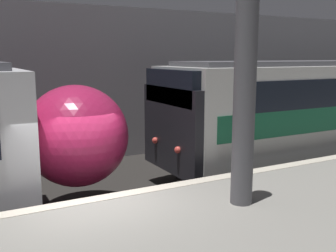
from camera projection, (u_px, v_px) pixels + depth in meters
station_rear_barrier at (28, 87)px, 12.91m from camera, size 50.00×0.15×5.48m
support_pillar_near at (244, 100)px, 6.74m from camera, size 0.39×0.39×3.73m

